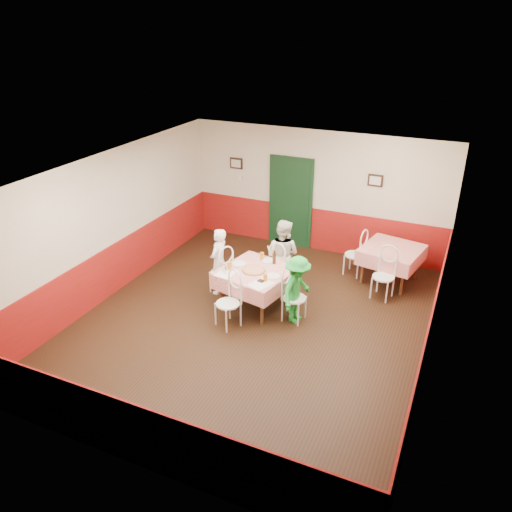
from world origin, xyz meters
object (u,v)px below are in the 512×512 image
at_px(pizza, 254,270).
at_px(glass_c, 262,256).
at_px(chair_second_b, 383,277).
at_px(beer_bottle, 274,258).
at_px(main_table, 256,288).
at_px(chair_left, 221,272).
at_px(chair_right, 294,298).
at_px(glass_b, 265,278).
at_px(diner_far, 282,254).
at_px(wallet, 261,281).
at_px(diner_left, 219,261).
at_px(chair_near, 228,304).
at_px(chair_second_a, 355,255).
at_px(second_table, 390,265).
at_px(glass_a, 230,266).
at_px(chair_far, 281,268).
at_px(diner_right, 297,290).

relative_size(pizza, glass_c, 2.78).
relative_size(chair_second_b, beer_bottle, 3.68).
relative_size(main_table, glass_c, 8.27).
xyz_separation_m(chair_left, chair_second_b, (2.97, 1.11, 0.00)).
height_order(chair_right, glass_c, glass_c).
relative_size(main_table, glass_b, 9.47).
xyz_separation_m(glass_b, diner_far, (-0.14, 1.20, -0.09)).
height_order(wallet, diner_left, diner_left).
xyz_separation_m(glass_c, diner_left, (-0.81, -0.27, -0.16)).
bearing_deg(chair_near, glass_c, 111.21).
bearing_deg(diner_far, pizza, 83.03).
bearing_deg(chair_second_a, second_table, 101.21).
xyz_separation_m(second_table, chair_left, (-2.97, -1.86, 0.08)).
xyz_separation_m(chair_near, glass_a, (-0.29, 0.66, 0.38)).
height_order(wallet, diner_far, diner_far).
bearing_deg(second_table, chair_second_b, -90.00).
bearing_deg(glass_b, main_table, 135.59).
bearing_deg(wallet, chair_far, 105.91).
relative_size(chair_far, diner_left, 0.66).
distance_m(diner_left, diner_far, 1.27).
bearing_deg(chair_left, chair_right, 102.08).
height_order(main_table, glass_c, glass_c).
xyz_separation_m(chair_right, chair_far, (-0.66, 1.00, 0.00)).
relative_size(chair_near, pizza, 2.19).
relative_size(second_table, beer_bottle, 4.58).
bearing_deg(pizza, wallet, -48.35).
bearing_deg(chair_second_b, diner_left, -148.77).
height_order(chair_near, diner_right, diner_right).
relative_size(second_table, chair_second_b, 1.24).
bearing_deg(beer_bottle, diner_right, -40.07).
bearing_deg(second_table, main_table, -136.41).
relative_size(chair_right, chair_second_b, 1.00).
xyz_separation_m(chair_second_a, chair_second_b, (0.75, -0.75, 0.00)).
bearing_deg(diner_left, wallet, 65.28).
bearing_deg(chair_left, glass_a, 70.82).
bearing_deg(chair_far, second_table, -143.81).
relative_size(chair_second_b, pizza, 2.19).
height_order(main_table, diner_left, diner_left).
bearing_deg(wallet, pizza, 143.36).
bearing_deg(chair_far, glass_c, 61.77).
bearing_deg(diner_far, second_table, -144.00).
relative_size(main_table, chair_right, 1.36).
height_order(beer_bottle, wallet, beer_bottle).
height_order(second_table, glass_a, glass_a).
xyz_separation_m(chair_left, wallet, (1.09, -0.53, 0.32)).
distance_m(second_table, diner_left, 3.55).
relative_size(chair_right, diner_far, 0.62).
bearing_deg(glass_c, beer_bottle, -12.99).
xyz_separation_m(chair_left, diner_right, (1.71, -0.36, 0.19)).
height_order(main_table, glass_a, glass_a).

